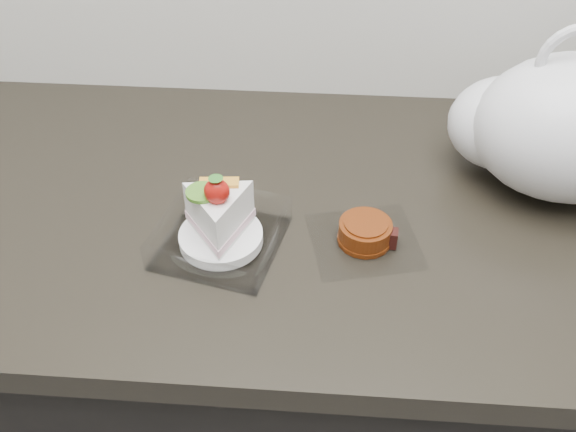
{
  "coord_description": "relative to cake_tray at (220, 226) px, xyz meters",
  "views": [
    {
      "loc": [
        -0.0,
        0.97,
        1.5
      ],
      "look_at": [
        -0.05,
        1.61,
        0.94
      ],
      "focal_mm": 40.0,
      "sensor_mm": 36.0,
      "label": 1
    }
  ],
  "objects": [
    {
      "name": "counter",
      "position": [
        0.14,
        0.1,
        -0.48
      ],
      "size": [
        2.04,
        0.64,
        0.9
      ],
      "color": "black",
      "rests_on": "ground"
    },
    {
      "name": "cake_tray",
      "position": [
        0.0,
        0.0,
        0.0
      ],
      "size": [
        0.18,
        0.18,
        0.12
      ],
      "rotation": [
        0.0,
        0.0,
        -0.23
      ],
      "color": "white",
      "rests_on": "counter"
    },
    {
      "name": "mooncake_wrap",
      "position": [
        0.19,
        0.02,
        -0.02
      ],
      "size": [
        0.17,
        0.16,
        0.03
      ],
      "rotation": [
        0.0,
        0.0,
        0.41
      ],
      "color": "white",
      "rests_on": "counter"
    },
    {
      "name": "plastic_bag",
      "position": [
        0.46,
        0.17,
        0.07
      ],
      "size": [
        0.34,
        0.28,
        0.26
      ],
      "rotation": [
        0.0,
        0.0,
        -0.26
      ],
      "color": "white",
      "rests_on": "counter"
    }
  ]
}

